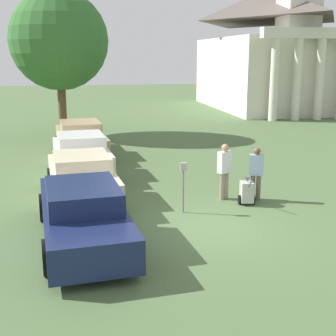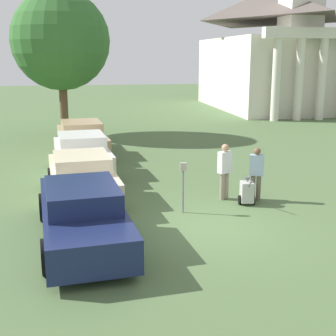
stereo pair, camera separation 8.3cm
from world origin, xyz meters
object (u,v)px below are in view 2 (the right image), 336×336
at_px(parked_car_tan, 82,139).
at_px(church, 272,38).
at_px(equipment_cart, 247,192).
at_px(person_worker, 225,168).
at_px(person_supervisor, 256,171).
at_px(parked_car_navy, 82,213).
at_px(parked_car_white, 82,155).
at_px(parking_meter, 183,178).
at_px(parked_car_cream, 82,177).

distance_m(parked_car_tan, church, 22.59).
bearing_deg(equipment_cart, person_worker, 137.29).
relative_size(person_supervisor, church, 0.07).
distance_m(parked_car_navy, church, 30.49).
xyz_separation_m(parked_car_white, person_worker, (4.28, -4.05, 0.27)).
xyz_separation_m(parking_meter, church, (12.44, 24.40, 4.62)).
relative_size(parked_car_cream, person_supervisor, 2.93).
bearing_deg(person_supervisor, church, -90.73).
bearing_deg(parked_car_navy, equipment_cart, 16.71).
relative_size(person_worker, church, 0.07).
bearing_deg(parked_car_tan, church, 40.98).
bearing_deg(person_worker, parked_car_white, -68.74).
bearing_deg(parked_car_navy, person_worker, 25.59).
bearing_deg(parking_meter, person_supervisor, 16.54).
bearing_deg(parked_car_cream, person_worker, -16.04).
distance_m(parked_car_cream, person_worker, 4.36).
height_order(parked_car_white, person_supervisor, person_supervisor).
bearing_deg(parked_car_navy, person_supervisor, 18.27).
height_order(parked_car_white, parking_meter, parked_car_white).
distance_m(person_worker, church, 26.23).
height_order(parked_car_tan, person_supervisor, person_supervisor).
xyz_separation_m(parked_car_navy, parked_car_cream, (-0.00, 3.37, 0.00)).
bearing_deg(equipment_cart, parked_car_cream, 171.60).
bearing_deg(church, parked_car_white, -128.20).
height_order(parked_car_tan, parking_meter, parked_car_tan).
xyz_separation_m(parked_car_white, equipment_cart, (4.79, -4.68, -0.32)).
distance_m(parked_car_white, church, 25.08).
xyz_separation_m(parked_car_navy, parked_car_white, (-0.00, 6.62, 0.03)).
relative_size(parked_car_navy, person_worker, 3.16).
bearing_deg(parked_car_white, parked_car_tan, 84.59).
relative_size(person_worker, equipment_cart, 1.72).
relative_size(parked_car_white, parked_car_tan, 0.91).
height_order(parked_car_white, church, church).
relative_size(parked_car_navy, equipment_cart, 5.42).
xyz_separation_m(parked_car_cream, person_worker, (4.28, -0.80, 0.30)).
bearing_deg(parked_car_cream, parked_car_tan, 84.59).
height_order(parked_car_navy, parked_car_tan, parked_car_tan).
bearing_deg(parked_car_cream, equipment_cart, -22.03).
bearing_deg(parked_car_tan, parked_car_navy, -95.40).
distance_m(parked_car_navy, parked_car_cream, 3.37).
relative_size(parked_car_navy, parking_meter, 3.78).
bearing_deg(parked_car_white, parking_meter, -66.73).
bearing_deg(parking_meter, equipment_cart, 10.95).
bearing_deg(person_worker, equipment_cart, 103.78).
relative_size(parked_car_navy, person_supervisor, 3.33).
height_order(parked_car_white, person_worker, person_worker).
xyz_separation_m(parked_car_tan, equipment_cart, (4.79, -8.05, -0.32)).
bearing_deg(equipment_cart, parked_car_white, 143.87).
relative_size(parked_car_cream, parking_meter, 3.33).
relative_size(parked_car_white, equipment_cart, 4.77).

